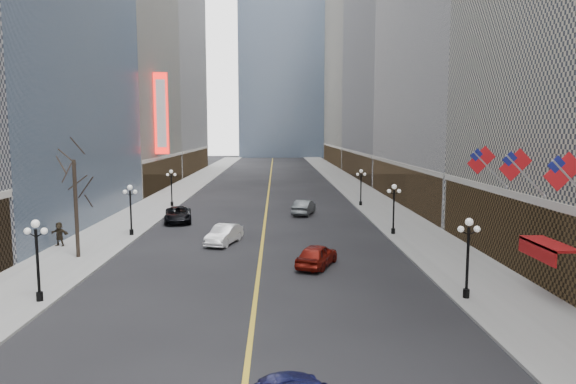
{
  "coord_description": "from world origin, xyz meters",
  "views": [
    {
      "loc": [
        1.19,
        2.47,
        9.41
      ],
      "look_at": [
        1.68,
        23.37,
        6.92
      ],
      "focal_mm": 32.0,
      "sensor_mm": 36.0,
      "label": 1
    }
  ],
  "objects_px": {
    "streetlamp_west_1": "(37,252)",
    "streetlamp_east_3": "(361,183)",
    "car_nb_mid": "(224,235)",
    "car_sb_mid": "(317,255)",
    "streetlamp_east_2": "(394,204)",
    "streetlamp_west_3": "(171,184)",
    "car_sb_far": "(304,207)",
    "streetlamp_west_2": "(131,205)",
    "streetlamp_east_1": "(468,250)",
    "car_nb_far": "(178,215)"
  },
  "relations": [
    {
      "from": "streetlamp_east_3",
      "to": "streetlamp_west_3",
      "type": "relative_size",
      "value": 1.0
    },
    {
      "from": "streetlamp_west_2",
      "to": "car_sb_mid",
      "type": "distance_m",
      "value": 19.17
    },
    {
      "from": "streetlamp_west_2",
      "to": "car_nb_far",
      "type": "height_order",
      "value": "streetlamp_west_2"
    },
    {
      "from": "streetlamp_west_1",
      "to": "car_sb_mid",
      "type": "bearing_deg",
      "value": 25.0
    },
    {
      "from": "car_nb_far",
      "to": "car_sb_mid",
      "type": "distance_m",
      "value": 22.07
    },
    {
      "from": "streetlamp_west_2",
      "to": "car_nb_mid",
      "type": "height_order",
      "value": "streetlamp_west_2"
    },
    {
      "from": "streetlamp_east_3",
      "to": "streetlamp_west_2",
      "type": "height_order",
      "value": "same"
    },
    {
      "from": "streetlamp_west_2",
      "to": "car_nb_far",
      "type": "xyz_separation_m",
      "value": [
        2.8,
        7.19,
        -2.1
      ]
    },
    {
      "from": "streetlamp_east_2",
      "to": "streetlamp_west_1",
      "type": "distance_m",
      "value": 29.68
    },
    {
      "from": "streetlamp_west_2",
      "to": "streetlamp_east_2",
      "type": "bearing_deg",
      "value": 0.0
    },
    {
      "from": "car_nb_far",
      "to": "car_sb_mid",
      "type": "bearing_deg",
      "value": -63.93
    },
    {
      "from": "streetlamp_east_2",
      "to": "car_sb_mid",
      "type": "relative_size",
      "value": 0.96
    },
    {
      "from": "car_nb_mid",
      "to": "car_sb_mid",
      "type": "bearing_deg",
      "value": -29.4
    },
    {
      "from": "streetlamp_west_2",
      "to": "car_nb_mid",
      "type": "bearing_deg",
      "value": -20.39
    },
    {
      "from": "car_sb_mid",
      "to": "streetlamp_west_1",
      "type": "bearing_deg",
      "value": 48.04
    },
    {
      "from": "car_nb_mid",
      "to": "car_sb_far",
      "type": "bearing_deg",
      "value": 79.91
    },
    {
      "from": "car_nb_mid",
      "to": "car_sb_far",
      "type": "xyz_separation_m",
      "value": [
        7.53,
        15.07,
        0.04
      ]
    },
    {
      "from": "streetlamp_east_3",
      "to": "car_nb_far",
      "type": "relative_size",
      "value": 0.78
    },
    {
      "from": "streetlamp_west_3",
      "to": "car_nb_mid",
      "type": "bearing_deg",
      "value": -67.89
    },
    {
      "from": "streetlamp_west_1",
      "to": "car_nb_mid",
      "type": "xyz_separation_m",
      "value": [
        8.61,
        14.8,
        -2.11
      ]
    },
    {
      "from": "streetlamp_west_3",
      "to": "car_sb_far",
      "type": "bearing_deg",
      "value": -20.8
    },
    {
      "from": "car_nb_far",
      "to": "car_nb_mid",
      "type": "bearing_deg",
      "value": -70.86
    },
    {
      "from": "car_nb_far",
      "to": "streetlamp_west_2",
      "type": "bearing_deg",
      "value": -121.34
    },
    {
      "from": "streetlamp_west_2",
      "to": "streetlamp_west_3",
      "type": "xyz_separation_m",
      "value": [
        0.0,
        18.0,
        0.0
      ]
    },
    {
      "from": "car_nb_mid",
      "to": "car_sb_far",
      "type": "relative_size",
      "value": 0.96
    },
    {
      "from": "streetlamp_east_1",
      "to": "car_sb_far",
      "type": "xyz_separation_m",
      "value": [
        -7.46,
        29.87,
        -2.07
      ]
    },
    {
      "from": "streetlamp_east_1",
      "to": "streetlamp_west_3",
      "type": "distance_m",
      "value": 43.05
    },
    {
      "from": "streetlamp_east_1",
      "to": "streetlamp_west_3",
      "type": "relative_size",
      "value": 1.0
    },
    {
      "from": "streetlamp_east_3",
      "to": "car_sb_far",
      "type": "xyz_separation_m",
      "value": [
        -7.46,
        -6.13,
        -2.07
      ]
    },
    {
      "from": "streetlamp_west_3",
      "to": "car_sb_far",
      "type": "relative_size",
      "value": 0.9
    },
    {
      "from": "streetlamp_east_1",
      "to": "car_nb_far",
      "type": "height_order",
      "value": "streetlamp_east_1"
    },
    {
      "from": "streetlamp_west_1",
      "to": "streetlamp_east_3",
      "type": "bearing_deg",
      "value": 56.75
    },
    {
      "from": "car_nb_mid",
      "to": "car_sb_mid",
      "type": "distance_m",
      "value": 10.34
    },
    {
      "from": "car_nb_mid",
      "to": "car_sb_mid",
      "type": "xyz_separation_m",
      "value": [
        7.2,
        -7.43,
        0.01
      ]
    },
    {
      "from": "streetlamp_west_2",
      "to": "streetlamp_east_1",
      "type": "bearing_deg",
      "value": -37.33
    },
    {
      "from": "streetlamp_east_2",
      "to": "car_nb_mid",
      "type": "distance_m",
      "value": 15.47
    },
    {
      "from": "car_sb_mid",
      "to": "car_sb_far",
      "type": "distance_m",
      "value": 22.5
    },
    {
      "from": "streetlamp_west_3",
      "to": "car_nb_far",
      "type": "xyz_separation_m",
      "value": [
        2.8,
        -10.81,
        -2.1
      ]
    },
    {
      "from": "streetlamp_west_2",
      "to": "car_nb_mid",
      "type": "distance_m",
      "value": 9.42
    },
    {
      "from": "streetlamp_west_1",
      "to": "car_nb_far",
      "type": "bearing_deg",
      "value": 83.66
    },
    {
      "from": "streetlamp_east_1",
      "to": "car_nb_far",
      "type": "xyz_separation_m",
      "value": [
        -20.8,
        25.19,
        -2.1
      ]
    },
    {
      "from": "streetlamp_west_3",
      "to": "streetlamp_west_1",
      "type": "bearing_deg",
      "value": -90.0
    },
    {
      "from": "car_nb_mid",
      "to": "car_sb_mid",
      "type": "relative_size",
      "value": 1.02
    },
    {
      "from": "streetlamp_west_1",
      "to": "streetlamp_east_1",
      "type": "bearing_deg",
      "value": 0.0
    },
    {
      "from": "streetlamp_east_2",
      "to": "streetlamp_west_3",
      "type": "height_order",
      "value": "same"
    },
    {
      "from": "streetlamp_east_2",
      "to": "car_nb_far",
      "type": "relative_size",
      "value": 0.78
    },
    {
      "from": "streetlamp_east_2",
      "to": "car_sb_far",
      "type": "height_order",
      "value": "streetlamp_east_2"
    },
    {
      "from": "car_sb_mid",
      "to": "car_sb_far",
      "type": "bearing_deg",
      "value": -67.81
    },
    {
      "from": "car_nb_mid",
      "to": "car_nb_far",
      "type": "relative_size",
      "value": 0.84
    },
    {
      "from": "car_nb_far",
      "to": "streetlamp_west_3",
      "type": "bearing_deg",
      "value": 94.46
    }
  ]
}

